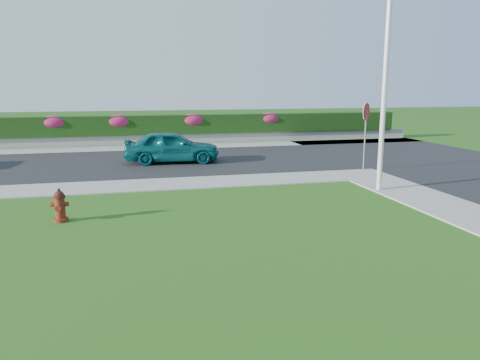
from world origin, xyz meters
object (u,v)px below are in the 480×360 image
object	(u,v)px
fire_hydrant	(60,206)
sedan_teal	(172,147)
utility_pole	(384,94)
stop_sign	(366,120)

from	to	relation	value
fire_hydrant	sedan_teal	bearing A→B (deg)	72.42
fire_hydrant	utility_pole	world-z (taller)	utility_pole
stop_sign	fire_hydrant	bearing A→B (deg)	-175.92
fire_hydrant	stop_sign	world-z (taller)	stop_sign
utility_pole	fire_hydrant	bearing A→B (deg)	-172.21
sedan_teal	fire_hydrant	bearing A→B (deg)	161.41
sedan_teal	stop_sign	world-z (taller)	stop_sign
utility_pole	stop_sign	bearing A→B (deg)	69.66
utility_pole	stop_sign	size ratio (longest dim) A/B	2.27
sedan_teal	stop_sign	size ratio (longest dim) A/B	1.50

